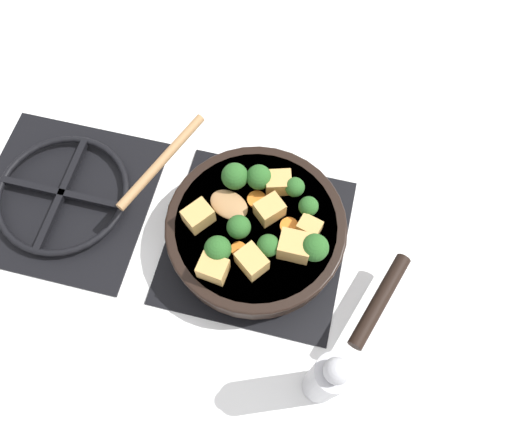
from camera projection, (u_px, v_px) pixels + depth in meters
name	position (u px, v px, depth m)	size (l,w,h in m)	color
ground_plane	(256.00, 241.00, 0.88)	(2.40, 2.40, 0.00)	white
front_burner_grate	(256.00, 239.00, 0.87)	(0.31, 0.31, 0.03)	black
rear_burner_grate	(64.00, 195.00, 0.91)	(0.31, 0.31, 0.03)	black
skillet_pan	(257.00, 230.00, 0.83)	(0.31, 0.41, 0.05)	black
wooden_spoon	(192.00, 180.00, 0.84)	(0.21, 0.22, 0.02)	#A87A4C
tofu_cube_center_large	(198.00, 216.00, 0.80)	(0.04, 0.04, 0.04)	tan
tofu_cube_near_handle	(213.00, 269.00, 0.76)	(0.04, 0.03, 0.03)	tan
tofu_cube_east_chunk	(295.00, 246.00, 0.78)	(0.05, 0.04, 0.04)	tan
tofu_cube_west_chunk	(270.00, 210.00, 0.80)	(0.04, 0.03, 0.03)	tan
tofu_cube_back_piece	(252.00, 261.00, 0.77)	(0.04, 0.04, 0.04)	tan
tofu_cube_front_piece	(278.00, 183.00, 0.82)	(0.04, 0.03, 0.03)	tan
tofu_cube_mid_small	(309.00, 227.00, 0.79)	(0.04, 0.03, 0.03)	tan
broccoli_floret_near_spoon	(218.00, 249.00, 0.77)	(0.04, 0.04, 0.05)	#709956
broccoli_floret_center_top	(315.00, 248.00, 0.77)	(0.04, 0.04, 0.05)	#709956
broccoli_floret_east_rim	(235.00, 176.00, 0.81)	(0.04, 0.04, 0.05)	#709956
broccoli_floret_west_rim	(268.00, 246.00, 0.77)	(0.04, 0.04, 0.04)	#709956
broccoli_floret_north_edge	(239.00, 227.00, 0.78)	(0.04, 0.04, 0.05)	#709956
broccoli_floret_south_cluster	(308.00, 206.00, 0.80)	(0.03, 0.03, 0.04)	#709956
broccoli_floret_mid_floret	(295.00, 187.00, 0.81)	(0.03, 0.03, 0.04)	#709956
broccoli_floret_small_inner	(259.00, 177.00, 0.82)	(0.04, 0.04, 0.05)	#709956
carrot_slice_orange_thin	(257.00, 200.00, 0.83)	(0.03, 0.03, 0.01)	orange
carrot_slice_near_center	(238.00, 249.00, 0.79)	(0.03, 0.03, 0.01)	orange
carrot_slice_edge_slice	(289.00, 226.00, 0.81)	(0.03, 0.03, 0.01)	orange
pepper_mill	(326.00, 380.00, 0.70)	(0.05, 0.05, 0.21)	#B2B2B7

